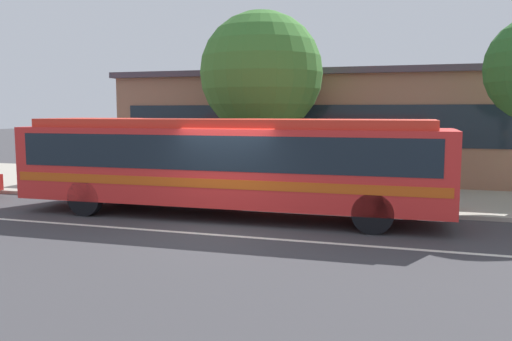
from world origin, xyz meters
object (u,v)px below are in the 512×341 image
object	(u,v)px
pedestrian_standing_by_tree	(437,173)
bus_stop_sign	(428,152)
transit_bus	(228,160)
pedestrian_waiting_near_sign	(161,162)
street_tree_near_stop	(261,74)
pedestrian_walking_along_curb	(234,166)

from	to	relation	value
pedestrian_standing_by_tree	bus_stop_sign	bearing A→B (deg)	-124.98
transit_bus	pedestrian_standing_by_tree	bearing A→B (deg)	23.76
transit_bus	pedestrian_waiting_near_sign	xyz separation A→B (m)	(-3.65, 3.10, -0.45)
street_tree_near_stop	transit_bus	bearing A→B (deg)	-85.41
bus_stop_sign	pedestrian_standing_by_tree	bearing A→B (deg)	55.02
pedestrian_waiting_near_sign	street_tree_near_stop	xyz separation A→B (m)	(3.29, 1.38, 3.11)
pedestrian_standing_by_tree	bus_stop_sign	distance (m)	0.78
street_tree_near_stop	pedestrian_standing_by_tree	bearing A→B (deg)	-18.77
pedestrian_standing_by_tree	street_tree_near_stop	distance (m)	7.02
transit_bus	bus_stop_sign	xyz separation A→B (m)	(5.33, 2.08, 0.19)
transit_bus	pedestrian_walking_along_curb	xyz separation A→B (m)	(-0.88, 3.03, -0.51)
pedestrian_walking_along_curb	street_tree_near_stop	size ratio (longest dim) A/B	0.26
pedestrian_walking_along_curb	bus_stop_sign	distance (m)	6.31
transit_bus	bus_stop_sign	world-z (taller)	transit_bus
pedestrian_waiting_near_sign	bus_stop_sign	distance (m)	9.05
bus_stop_sign	street_tree_near_stop	world-z (taller)	street_tree_near_stop
pedestrian_walking_along_curb	pedestrian_standing_by_tree	size ratio (longest dim) A/B	0.94
transit_bus	street_tree_near_stop	distance (m)	5.23
pedestrian_waiting_near_sign	pedestrian_standing_by_tree	xyz separation A→B (m)	(9.24, -0.64, 0.00)
pedestrian_waiting_near_sign	pedestrian_standing_by_tree	bearing A→B (deg)	-3.97
transit_bus	pedestrian_standing_by_tree	xyz separation A→B (m)	(5.59, 2.46, -0.44)
pedestrian_waiting_near_sign	street_tree_near_stop	distance (m)	4.73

